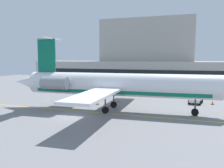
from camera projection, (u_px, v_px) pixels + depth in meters
ground at (71, 117)px, 30.31m from camera, size 120.00×120.00×0.11m
terminal_building at (137, 59)px, 75.25m from camera, size 59.01×13.83×19.05m
regional_jet at (115, 85)px, 33.35m from camera, size 32.26×25.42×10.11m
baggage_tug at (58, 82)px, 64.52m from camera, size 2.69×3.34×2.15m
pushback_tractor at (196, 98)px, 39.09m from camera, size 2.24×3.03×2.10m
fuel_tank at (220, 86)px, 51.00m from camera, size 6.84×2.75×2.34m
safety_cone_alpha at (213, 103)px, 38.20m from camera, size 0.47×0.47×0.55m
safety_cone_bravo at (98, 103)px, 38.16m from camera, size 0.47×0.47×0.55m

